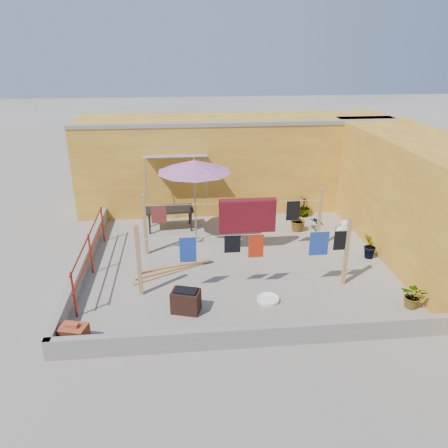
{
  "coord_description": "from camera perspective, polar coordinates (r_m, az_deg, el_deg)",
  "views": [
    {
      "loc": [
        -1.43,
        -10.6,
        5.6
      ],
      "look_at": [
        -0.33,
        0.3,
        1.03
      ],
      "focal_mm": 35.0,
      "sensor_mm": 36.0,
      "label": 1
    }
  ],
  "objects": [
    {
      "name": "red_railing",
      "position": [
        11.74,
        -17.12,
        -3.0
      ],
      "size": [
        0.05,
        4.2,
        1.1
      ],
      "color": "#9D220F",
      "rests_on": "ground"
    },
    {
      "name": "plant_right_c",
      "position": [
        10.88,
        23.56,
        -8.56
      ],
      "size": [
        0.74,
        0.72,
        0.62
      ],
      "primitive_type": "imported",
      "rotation": [
        0.0,
        0.0,
        5.62
      ],
      "color": "#1F5C1A",
      "rests_on": "ground"
    },
    {
      "name": "parapet_front",
      "position": [
        8.96,
        4.74,
        -14.36
      ],
      "size": [
        8.3,
        0.16,
        0.44
      ],
      "primitive_type": "cube",
      "color": "gray",
      "rests_on": "ground"
    },
    {
      "name": "patio_umbrella",
      "position": [
        12.61,
        -3.91,
        7.5
      ],
      "size": [
        2.16,
        2.16,
        2.59
      ],
      "color": "gray",
      "rests_on": "ground"
    },
    {
      "name": "parapet_left",
      "position": [
        12.18,
        -17.75,
        -4.76
      ],
      "size": [
        0.16,
        7.3,
        0.44
      ],
      "primitive_type": "cube",
      "color": "gray",
      "rests_on": "ground"
    },
    {
      "name": "plant_right_a",
      "position": [
        13.38,
        11.98,
        -0.69
      ],
      "size": [
        0.5,
        0.53,
        0.83
      ],
      "primitive_type": "imported",
      "rotation": [
        0.0,
        0.0,
        2.21
      ],
      "color": "#1F5C1A",
      "rests_on": "ground"
    },
    {
      "name": "plant_back_b",
      "position": [
        15.34,
        10.39,
        2.26
      ],
      "size": [
        0.42,
        0.42,
        0.72
      ],
      "primitive_type": "imported",
      "rotation": [
        0.0,
        0.0,
        1.52
      ],
      "color": "#1F5C1A",
      "rests_on": "ground"
    },
    {
      "name": "plant_back_a",
      "position": [
        14.13,
        9.7,
        0.64
      ],
      "size": [
        0.89,
        0.85,
        0.78
      ],
      "primitive_type": "imported",
      "rotation": [
        0.0,
        0.0,
        0.44
      ],
      "color": "#1F5C1A",
      "rests_on": "ground"
    },
    {
      "name": "brazier",
      "position": [
        9.92,
        -5.0,
        -9.96
      ],
      "size": [
        0.71,
        0.58,
        0.56
      ],
      "color": "#321A13",
      "rests_on": "ground"
    },
    {
      "name": "clothesline_rig",
      "position": [
        12.16,
        2.97,
        0.5
      ],
      "size": [
        5.09,
        2.35,
        1.8
      ],
      "color": "tan",
      "rests_on": "ground"
    },
    {
      "name": "plant_right_b",
      "position": [
        12.77,
        18.53,
        -2.77
      ],
      "size": [
        0.46,
        0.51,
        0.76
      ],
      "primitive_type": "imported",
      "rotation": [
        0.0,
        0.0,
        4.34
      ],
      "color": "#1F5C1A",
      "rests_on": "ground"
    },
    {
      "name": "green_hose",
      "position": [
        14.62,
        15.27,
        -0.6
      ],
      "size": [
        0.51,
        0.51,
        0.07
      ],
      "color": "#186C18",
      "rests_on": "ground"
    },
    {
      "name": "water_jug_a",
      "position": [
        14.47,
        15.48,
        -0.3
      ],
      "size": [
        0.24,
        0.24,
        0.37
      ],
      "color": "white",
      "rests_on": "ground"
    },
    {
      "name": "white_basin",
      "position": [
        10.41,
        5.78,
        -9.74
      ],
      "size": [
        0.53,
        0.53,
        0.09
      ],
      "color": "white",
      "rests_on": "ground"
    },
    {
      "name": "lumber_pile",
      "position": [
        11.66,
        -6.86,
        -5.88
      ],
      "size": [
        2.08,
        1.12,
        0.13
      ],
      "color": "tan",
      "rests_on": "ground"
    },
    {
      "name": "wall_back",
      "position": [
        15.92,
        1.4,
        8.1
      ],
      "size": [
        11.0,
        3.27,
        3.21
      ],
      "color": "gold",
      "rests_on": "ground"
    },
    {
      "name": "brick_stack",
      "position": [
        9.49,
        -19.03,
        -13.49
      ],
      "size": [
        0.61,
        0.51,
        0.46
      ],
      "color": "#9C4424",
      "rests_on": "ground"
    },
    {
      "name": "ground",
      "position": [
        12.07,
        1.71,
        -5.02
      ],
      "size": [
        80.0,
        80.0,
        0.0
      ],
      "primitive_type": "plane",
      "color": "#9E998E",
      "rests_on": "ground"
    },
    {
      "name": "wall_right",
      "position": [
        13.13,
        24.96,
        2.71
      ],
      "size": [
        2.4,
        9.0,
        3.2
      ],
      "primitive_type": "cube",
      "color": "gold",
      "rests_on": "ground"
    },
    {
      "name": "water_jug_b",
      "position": [
        13.97,
        14.74,
        -1.06
      ],
      "size": [
        0.24,
        0.24,
        0.37
      ],
      "color": "white",
      "rests_on": "ground"
    },
    {
      "name": "outdoor_table",
      "position": [
        14.06,
        -7.12,
        1.76
      ],
      "size": [
        1.55,
        0.85,
        0.7
      ],
      "color": "black",
      "rests_on": "ground"
    }
  ]
}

